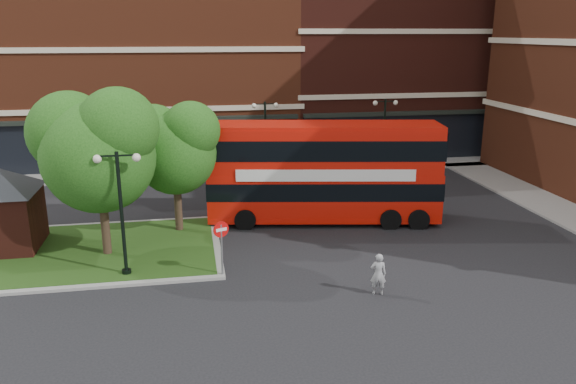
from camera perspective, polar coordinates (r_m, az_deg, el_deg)
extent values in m
plane|color=black|center=(22.99, -2.22, -7.77)|extent=(120.00, 120.00, 0.00)
cube|color=slate|center=(38.58, -5.63, 2.11)|extent=(44.00, 3.00, 0.12)
cube|color=maroon|center=(45.21, -17.09, 12.44)|extent=(26.00, 12.00, 14.00)
cube|color=#471911|center=(47.93, 10.77, 14.21)|extent=(18.00, 12.00, 16.00)
cube|color=gray|center=(26.08, -20.96, -5.77)|extent=(12.60, 7.60, 0.12)
cube|color=#19380F|center=(26.08, -20.96, -5.74)|extent=(12.00, 7.00, 0.15)
cube|color=#471911|center=(27.32, -27.05, -2.54)|extent=(3.00, 3.00, 2.50)
cylinder|color=#2D2116|center=(24.74, -18.19, -1.99)|extent=(0.36, 0.36, 3.92)
sphere|color=#1C4812|center=(24.15, -18.68, 3.39)|extent=(4.60, 4.60, 4.60)
sphere|color=#1C4812|center=(24.85, -21.27, 5.62)|extent=(3.45, 3.45, 3.45)
sphere|color=#1C4812|center=(23.35, -16.86, 6.29)|extent=(3.22, 3.22, 3.22)
cylinder|color=#2D2116|center=(26.94, -11.14, -0.54)|extent=(0.36, 0.36, 3.47)
sphere|color=#1C4812|center=(26.43, -11.39, 3.85)|extent=(3.80, 3.80, 3.80)
sphere|color=#1C4812|center=(26.87, -13.50, 5.67)|extent=(2.85, 2.85, 2.85)
sphere|color=#1C4812|center=(25.84, -9.84, 6.18)|extent=(2.66, 2.66, 2.66)
cylinder|color=black|center=(22.27, -16.53, -2.36)|extent=(0.14, 0.14, 5.00)
cylinder|color=black|center=(23.09, -16.07, -7.90)|extent=(0.36, 0.36, 0.30)
cube|color=black|center=(21.68, -17.01, 3.55)|extent=(1.40, 0.06, 0.06)
sphere|color=#F2EACC|center=(21.80, -18.82, 3.19)|extent=(0.32, 0.32, 0.32)
sphere|color=#F2EACC|center=(21.62, -15.15, 3.40)|extent=(0.32, 0.32, 0.32)
cylinder|color=black|center=(36.32, -2.31, 5.24)|extent=(0.14, 0.14, 5.00)
cylinder|color=black|center=(36.83, -2.27, 1.65)|extent=(0.36, 0.36, 0.30)
cube|color=black|center=(35.96, -2.36, 8.93)|extent=(1.40, 0.06, 0.06)
sphere|color=#F2EACC|center=(35.88, -3.47, 8.74)|extent=(0.32, 0.32, 0.32)
sphere|color=#F2EACC|center=(36.07, -1.24, 8.80)|extent=(0.32, 0.32, 0.32)
cylinder|color=black|center=(38.21, 9.71, 5.57)|extent=(0.14, 0.14, 5.00)
cylinder|color=black|center=(38.70, 9.55, 2.14)|extent=(0.36, 0.36, 0.30)
cube|color=black|center=(37.87, 9.88, 9.06)|extent=(1.40, 0.06, 0.06)
sphere|color=#F2EACC|center=(37.65, 8.86, 8.92)|extent=(0.32, 0.32, 0.32)
sphere|color=#F2EACC|center=(38.12, 10.87, 8.91)|extent=(0.32, 0.32, 0.32)
cube|color=red|center=(28.20, 3.64, 0.10)|extent=(11.67, 4.50, 2.17)
cube|color=red|center=(27.69, 3.72, 4.43)|extent=(11.55, 4.45, 2.17)
cube|color=black|center=(27.67, 3.72, 4.65)|extent=(11.67, 4.50, 0.98)
cube|color=silver|center=(26.63, 3.87, 1.68)|extent=(8.42, 1.50, 0.57)
imported|color=gray|center=(20.82, 9.15, -8.23)|extent=(0.65, 0.51, 1.58)
imported|color=#BABDC2|center=(37.94, -6.06, 2.74)|extent=(3.68, 1.50, 1.25)
imported|color=white|center=(36.91, 0.07, 2.71)|extent=(4.91, 2.14, 1.57)
cylinder|color=slate|center=(21.96, -6.75, -5.98)|extent=(0.08, 0.08, 2.17)
cylinder|color=red|center=(21.64, -6.82, -3.80)|extent=(0.60, 0.29, 0.63)
cube|color=white|center=(21.64, -6.82, -3.80)|extent=(0.43, 0.21, 0.12)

